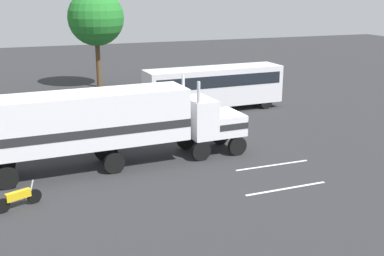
# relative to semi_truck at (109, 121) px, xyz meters

# --- Properties ---
(ground_plane) EXTENTS (120.00, 120.00, 0.00)m
(ground_plane) POSITION_rel_semi_truck_xyz_m (6.93, 0.53, -2.52)
(ground_plane) COLOR #2D2D30
(lane_stripe_near) EXTENTS (4.40, 0.22, 0.01)m
(lane_stripe_near) POSITION_rel_semi_truck_xyz_m (8.26, -2.97, -2.52)
(lane_stripe_near) COLOR silver
(lane_stripe_near) RESTS_ON ground_plane
(lane_stripe_mid) EXTENTS (4.40, 0.28, 0.01)m
(lane_stripe_mid) POSITION_rel_semi_truck_xyz_m (7.30, -6.01, -2.52)
(lane_stripe_mid) COLOR silver
(lane_stripe_mid) RESTS_ON ground_plane
(semi_truck) EXTENTS (14.29, 3.62, 4.50)m
(semi_truck) POSITION_rel_semi_truck_xyz_m (0.00, 0.00, 0.00)
(semi_truck) COLOR white
(semi_truck) RESTS_ON ground_plane
(person_bystander) EXTENTS (0.38, 0.48, 1.63)m
(person_bystander) POSITION_rel_semi_truck_xyz_m (0.63, 2.15, -1.63)
(person_bystander) COLOR black
(person_bystander) RESTS_ON ground_plane
(parked_bus) EXTENTS (11.10, 3.06, 3.40)m
(parked_bus) POSITION_rel_semi_truck_xyz_m (10.04, 9.63, -0.46)
(parked_bus) COLOR silver
(parked_bus) RESTS_ON ground_plane
(motorcycle) EXTENTS (1.98, 0.92, 1.12)m
(motorcycle) POSITION_rel_semi_truck_xyz_m (-4.81, -3.81, -2.04)
(motorcycle) COLOR black
(motorcycle) RESTS_ON ground_plane
(tree_left) EXTENTS (5.32, 5.32, 9.32)m
(tree_left) POSITION_rel_semi_truck_xyz_m (3.15, 22.31, 4.11)
(tree_left) COLOR brown
(tree_left) RESTS_ON ground_plane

